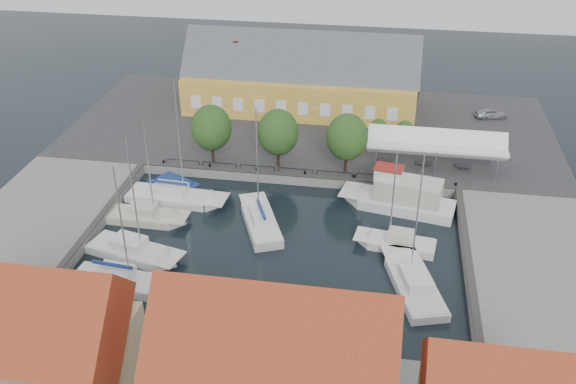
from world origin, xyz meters
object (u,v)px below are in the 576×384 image
object	(u,v)px
car_red	(274,125)
center_sailboat	(261,223)
east_boat_b	(397,245)
west_boat_b	(147,218)
west_boat_a	(175,198)
west_boat_c	(133,253)
trawler	(402,199)
east_boat_c	(413,285)
west_boat_d	(121,283)
launch_nw	(177,184)
car_silver	(491,113)
tent_canopy	(436,143)
launch_sw	(72,311)
warehouse	(296,80)

from	to	relation	value
car_red	center_sailboat	bearing A→B (deg)	-73.64
east_boat_b	west_boat_b	size ratio (longest dim) A/B	0.95
west_boat_a	west_boat_c	distance (m)	9.40
east_boat_b	trawler	bearing A→B (deg)	87.43
east_boat_c	west_boat_d	xyz separation A→B (m)	(-23.08, -3.49, 0.01)
car_red	launch_nw	distance (m)	15.06
car_silver	trawler	size ratio (longest dim) A/B	0.33
center_sailboat	west_boat_d	size ratio (longest dim) A/B	1.03
tent_canopy	east_boat_c	world-z (taller)	east_boat_c
center_sailboat	launch_sw	xyz separation A→B (m)	(-11.73, -13.98, -0.27)
trawler	car_silver	bearing A→B (deg)	64.00
east_boat_b	launch_nw	size ratio (longest dim) A/B	1.98
east_boat_c	launch_sw	size ratio (longest dim) A/B	2.39
car_red	launch_nw	world-z (taller)	car_red
car_red	east_boat_c	bearing A→B (deg)	-48.41
east_boat_b	launch_nw	bearing A→B (deg)	161.38
tent_canopy	west_boat_d	size ratio (longest dim) A/B	1.21
center_sailboat	west_boat_c	bearing A→B (deg)	-147.90
warehouse	trawler	size ratio (longest dim) A/B	2.51
west_boat_d	launch_nw	world-z (taller)	west_boat_d
center_sailboat	east_boat_b	world-z (taller)	center_sailboat
center_sailboat	west_boat_a	xyz separation A→B (m)	(-9.22, 3.19, -0.09)
car_silver	warehouse	bearing A→B (deg)	77.57
east_boat_b	west_boat_b	world-z (taller)	west_boat_b
launch_nw	launch_sw	bearing A→B (deg)	-95.06
east_boat_b	west_boat_a	distance (m)	22.08
tent_canopy	west_boat_a	world-z (taller)	west_boat_a
center_sailboat	east_boat_c	bearing A→B (deg)	-26.30
tent_canopy	launch_nw	bearing A→B (deg)	-166.16
car_silver	east_boat_c	xyz separation A→B (m)	(-9.30, -33.37, -1.37)
car_red	launch_sw	size ratio (longest dim) A/B	0.77
east_boat_b	launch_nw	world-z (taller)	east_boat_b
car_silver	trawler	xyz separation A→B (m)	(-10.40, -21.32, -0.62)
trawler	launch_sw	world-z (taller)	trawler
warehouse	west_boat_d	size ratio (longest dim) A/B	2.47
west_boat_d	car_silver	bearing A→B (deg)	48.70
east_boat_c	launch_nw	bearing A→B (deg)	151.28
west_boat_a	west_boat_d	xyz separation A→B (m)	(-0.08, -13.49, 0.00)
west_boat_a	west_boat_d	world-z (taller)	west_boat_a
tent_canopy	west_boat_d	world-z (taller)	west_boat_d
east_boat_c	launch_sw	distance (m)	26.50
west_boat_d	west_boat_a	bearing A→B (deg)	89.64
east_boat_c	west_boat_d	world-z (taller)	east_boat_c
center_sailboat	trawler	bearing A→B (deg)	22.45
warehouse	west_boat_c	world-z (taller)	west_boat_c
tent_canopy	east_boat_b	bearing A→B (deg)	-104.13
trawler	west_boat_a	xyz separation A→B (m)	(-21.90, -2.05, -0.75)
east_boat_c	east_boat_b	bearing A→B (deg)	104.28
car_red	launch_nw	bearing A→B (deg)	-111.47
west_boat_d	east_boat_b	bearing A→B (deg)	22.45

